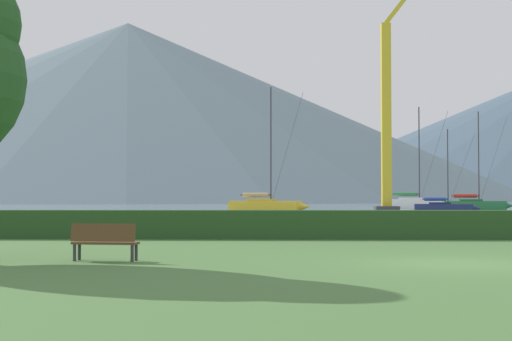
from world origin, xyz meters
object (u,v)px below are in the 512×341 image
object	(u,v)px
sailboat_slip_7	(266,205)
dock_crane	(388,127)
sailboat_slip_3	(475,205)
sailboat_slip_6	(444,207)
sailboat_slip_5	(415,203)
park_bench_near_path	(104,240)

from	to	relation	value
sailboat_slip_7	dock_crane	distance (m)	19.03
sailboat_slip_3	sailboat_slip_7	bearing A→B (deg)	-151.01
sailboat_slip_6	sailboat_slip_7	size ratio (longest dim) A/B	0.64
sailboat_slip_5	park_bench_near_path	bearing A→B (deg)	-88.10
sailboat_slip_3	sailboat_slip_5	distance (m)	12.86
sailboat_slip_6	dock_crane	bearing A→B (deg)	-114.15
sailboat_slip_5	park_bench_near_path	xyz separation A→B (m)	(-22.18, -84.16, -0.26)
sailboat_slip_7	dock_crane	bearing A→B (deg)	-37.82
sailboat_slip_3	dock_crane	distance (m)	29.11
park_bench_near_path	dock_crane	size ratio (longest dim) A/B	0.07
sailboat_slip_5	sailboat_slip_6	size ratio (longest dim) A/B	1.62
park_bench_near_path	sailboat_slip_6	bearing A→B (deg)	77.15
sailboat_slip_6	dock_crane	xyz separation A→B (m)	(-7.02, -11.15, 7.06)
sailboat_slip_3	dock_crane	xyz separation A→B (m)	(-13.45, -24.87, 6.91)
park_bench_near_path	dock_crane	world-z (taller)	dock_crane
sailboat_slip_3	dock_crane	world-z (taller)	dock_crane
sailboat_slip_6	park_bench_near_path	size ratio (longest dim) A/B	4.92
sailboat_slip_3	park_bench_near_path	xyz separation A→B (m)	(-27.07, -72.26, -0.16)
sailboat_slip_5	sailboat_slip_7	world-z (taller)	sailboat_slip_5
sailboat_slip_6	dock_crane	world-z (taller)	dock_crane
sailboat_slip_7	sailboat_slip_5	bearing A→B (deg)	64.40
sailboat_slip_6	park_bench_near_path	distance (m)	62.07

